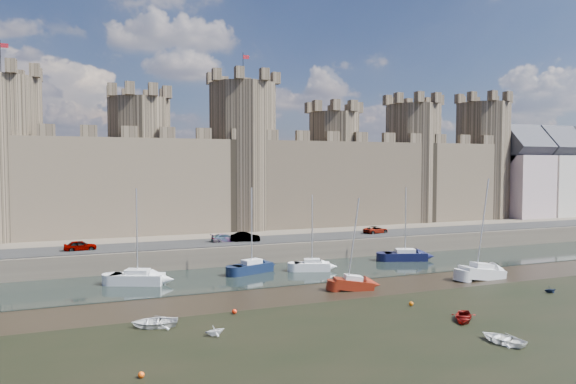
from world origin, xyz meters
The scene contains 25 objects.
ground centered at (0.00, 0.00, 0.00)m, with size 160.00×160.00×0.00m, color black.
seaweed_patch centered at (0.00, -6.00, 0.01)m, with size 70.00×34.00×0.01m, color black.
water_channel centered at (0.00, 24.00, 0.04)m, with size 160.00×12.00×0.08m, color black.
quay centered at (0.00, 60.00, 1.25)m, with size 160.00×60.00×2.50m, color #4C443A.
road centered at (0.00, 34.00, 2.55)m, with size 160.00×7.00×0.10m, color black.
castle centered at (-0.64, 48.00, 11.67)m, with size 108.50×11.00×29.00m.
townhouses centered at (71.50, 46.00, 10.59)m, with size 35.50×9.05×18.13m.
car_0 centered at (-22.21, 33.58, 3.13)m, with size 1.48×3.67×1.25m, color gray.
car_1 centered at (-1.98, 33.46, 3.14)m, with size 1.37×3.92×1.29m, color gray.
car_2 centered at (-4.46, 34.17, 3.06)m, with size 1.58×3.89×1.13m, color gray.
car_3 centered at (18.33, 34.37, 3.05)m, with size 1.81×3.93×1.09m, color gray.
sailboat_0 centered at (-16.49, 24.16, 0.79)m, with size 5.81×4.07×10.14m.
sailboat_1 centered at (-3.56, 25.41, 0.79)m, with size 5.32×3.43×9.95m.
sailboat_2 centered at (3.45, 23.94, 0.75)m, with size 4.50×2.87×9.06m.
sailboat_3 centered at (17.60, 25.65, 0.76)m, with size 5.90×3.76×9.65m.
sailboat_4 centered at (3.74, 14.19, 0.70)m, with size 4.24×2.36×9.36m.
sailboat_5 centered at (19.46, 13.52, 0.79)m, with size 5.19×2.04×11.18m.
dinghy_2 centered at (6.26, -3.42, 0.33)m, with size 2.27×0.66×3.17m, color white.
dinghy_3 centered at (-12.53, 5.44, 0.38)m, with size 1.25×0.76×1.45m, color white.
dinghy_4 centered at (7.02, 1.66, 0.28)m, with size 1.95×0.57×2.73m, color maroon.
dinghy_6 centered at (-16.44, 9.15, 0.37)m, with size 2.52×0.73×3.53m, color silver.
dinghy_7 centered at (21.28, 6.07, 0.32)m, with size 1.04×0.63×1.20m, color black.
buoy_1 centered at (-9.70, 10.34, 0.21)m, with size 0.42×0.42×0.42m, color #FF290B.
buoy_3 centered at (5.76, 7.06, 0.20)m, with size 0.41×0.41×0.41m, color orange.
buoy_4 centered at (-18.30, -0.42, 0.19)m, with size 0.39×0.39×0.39m, color #FA4F0B.
Camera 1 is at (-20.85, -31.35, 12.63)m, focal length 32.00 mm.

